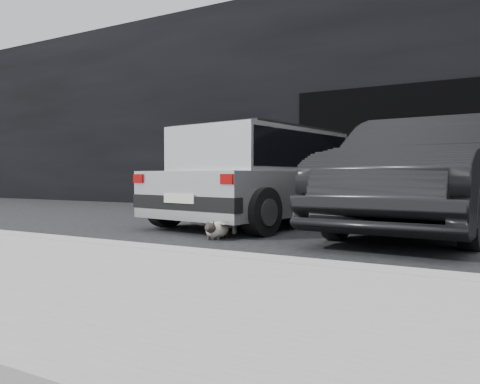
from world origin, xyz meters
The scene contains 9 objects.
ground centered at (0.00, 0.00, 0.00)m, with size 80.00×80.00×0.00m, color black.
building_facade centered at (1.00, 6.00, 2.50)m, with size 34.00×4.00×5.00m, color black.
garage_opening centered at (1.00, 3.99, 1.30)m, with size 4.00×0.10×2.60m, color black.
curb centered at (1.00, -2.60, 0.06)m, with size 18.00×0.25×0.12m, color gray.
sidewalk centered at (1.00, -3.80, 0.06)m, with size 18.00×2.20×0.11m, color gray.
silver_hatchback centered at (-0.26, 0.77, 0.81)m, with size 2.48×4.26×1.49m.
second_car centered at (2.10, 0.76, 0.78)m, with size 1.64×4.71×1.55m, color black.
cat_siamese centered at (0.03, -1.17, 0.11)m, with size 0.33×0.68×0.24m.
cat_white centered at (-0.18, -0.61, 0.18)m, with size 0.73×0.47×0.37m.
Camera 1 is at (3.00, -5.87, 0.76)m, focal length 35.00 mm.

